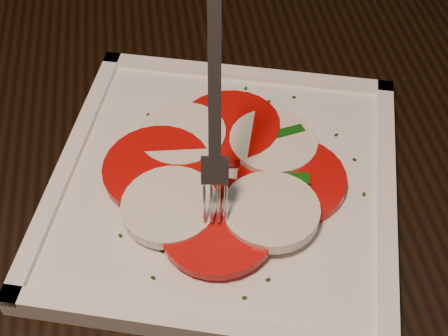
% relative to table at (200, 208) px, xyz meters
% --- Properties ---
extents(table, '(1.23, 0.85, 0.75)m').
position_rel_table_xyz_m(table, '(0.00, 0.00, 0.00)').
color(table, black).
rests_on(table, ground).
extents(plate, '(0.36, 0.36, 0.01)m').
position_rel_table_xyz_m(plate, '(0.02, -0.06, 0.11)').
color(plate, white).
rests_on(plate, table).
extents(caprese_salad, '(0.22, 0.24, 0.02)m').
position_rel_table_xyz_m(caprese_salad, '(0.02, -0.06, 0.12)').
color(caprese_salad, red).
rests_on(caprese_salad, plate).
extents(fork, '(0.03, 0.07, 0.18)m').
position_rel_table_xyz_m(fork, '(0.01, -0.08, 0.22)').
color(fork, white).
rests_on(fork, caprese_salad).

